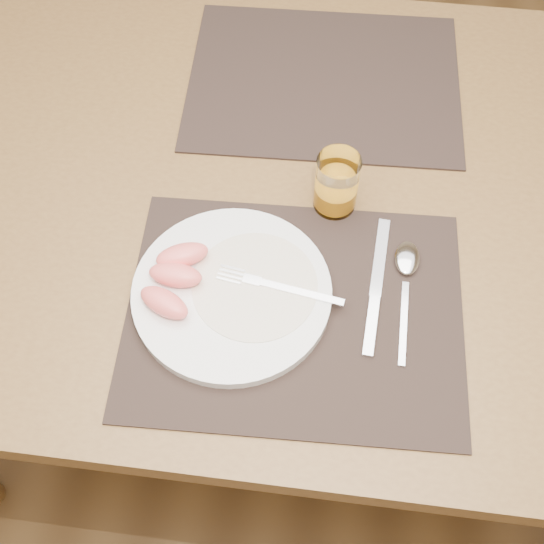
{
  "coord_description": "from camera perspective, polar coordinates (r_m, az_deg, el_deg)",
  "views": [
    {
      "loc": [
        0.05,
        -0.65,
        1.56
      ],
      "look_at": [
        -0.01,
        -0.17,
        0.77
      ],
      "focal_mm": 45.0,
      "sensor_mm": 36.0,
      "label": 1
    }
  ],
  "objects": [
    {
      "name": "ground",
      "position": [
        1.69,
        1.09,
        -8.53
      ],
      "size": [
        5.0,
        5.0,
        0.0
      ],
      "primitive_type": "plane",
      "color": "brown",
      "rests_on": "ground"
    },
    {
      "name": "table",
      "position": [
        1.11,
        1.65,
        4.77
      ],
      "size": [
        1.4,
        0.9,
        0.75
      ],
      "color": "brown",
      "rests_on": "ground"
    },
    {
      "name": "placemat_near",
      "position": [
        0.92,
        1.9,
        -3.38
      ],
      "size": [
        0.46,
        0.37,
        0.0
      ],
      "primitive_type": "cube",
      "rotation": [
        0.0,
        0.0,
        0.04
      ],
      "color": "black",
      "rests_on": "table"
    },
    {
      "name": "placemat_far",
      "position": [
        1.19,
        4.37,
        15.64
      ],
      "size": [
        0.46,
        0.37,
        0.0
      ],
      "primitive_type": "cube",
      "rotation": [
        0.0,
        0.0,
        0.04
      ],
      "color": "black",
      "rests_on": "table"
    },
    {
      "name": "plate",
      "position": [
        0.92,
        -3.38,
        -1.73
      ],
      "size": [
        0.27,
        0.27,
        0.02
      ],
      "primitive_type": "cylinder",
      "color": "white",
      "rests_on": "placemat_near"
    },
    {
      "name": "plate_dressing",
      "position": [
        0.92,
        -1.45,
        -1.13
      ],
      "size": [
        0.17,
        0.17,
        0.0
      ],
      "color": "white",
      "rests_on": "plate"
    },
    {
      "name": "fork",
      "position": [
        0.91,
        -0.25,
        -1.04
      ],
      "size": [
        0.17,
        0.04,
        0.0
      ],
      "color": "silver",
      "rests_on": "plate"
    },
    {
      "name": "knife",
      "position": [
        0.93,
        8.61,
        -2.01
      ],
      "size": [
        0.03,
        0.22,
        0.01
      ],
      "color": "silver",
      "rests_on": "placemat_near"
    },
    {
      "name": "spoon",
      "position": [
        0.96,
        11.2,
        0.38
      ],
      "size": [
        0.04,
        0.19,
        0.01
      ],
      "color": "silver",
      "rests_on": "placemat_near"
    },
    {
      "name": "juice_glass",
      "position": [
        0.98,
        5.4,
        7.2
      ],
      "size": [
        0.06,
        0.06,
        0.09
      ],
      "color": "white",
      "rests_on": "placemat_near"
    },
    {
      "name": "grapefruit_wedges",
      "position": [
        0.92,
        -8.2,
        -0.44
      ],
      "size": [
        0.09,
        0.14,
        0.03
      ],
      "color": "#FD7367",
      "rests_on": "plate"
    }
  ]
}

